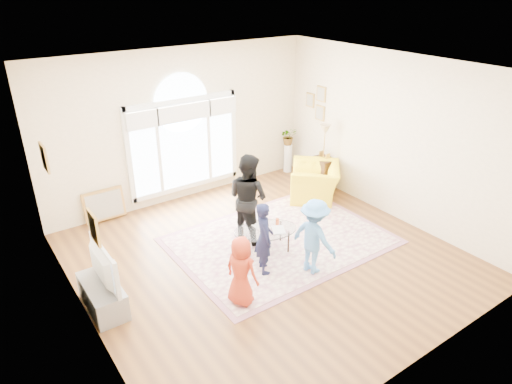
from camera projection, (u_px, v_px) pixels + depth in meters
ground at (267, 257)px, 7.93m from camera, size 6.00×6.00×0.00m
room_shell at (186, 130)px, 9.35m from camera, size 6.00×6.00×6.00m
area_rug at (280, 240)px, 8.41m from camera, size 3.60×2.60×0.02m
rug_border at (280, 241)px, 8.41m from camera, size 3.80×2.80×0.01m
tv_console at (103, 296)px, 6.64m from camera, size 0.45×1.00×0.42m
television at (98, 267)px, 6.42m from camera, size 0.17×1.05×0.60m
coffee_table at (265, 230)px, 7.96m from camera, size 1.29×1.03×0.54m
armchair at (315, 182)px, 9.91m from camera, size 1.52×1.53×0.75m
side_cabinet at (323, 173)px, 10.42m from camera, size 0.40×0.50×0.70m
floor_lamp at (325, 135)px, 9.95m from camera, size 0.32×0.32×1.51m
plant_pedestal at (288, 158)px, 11.25m from camera, size 0.20×0.20×0.70m
potted_plant at (289, 136)px, 11.01m from camera, size 0.46×0.43×0.43m
leaning_picture at (107, 220)px, 9.12m from camera, size 0.80×0.14×0.62m
child_red at (241, 271)px, 6.59m from camera, size 0.52×0.63×1.10m
child_navy at (264, 238)px, 7.28m from camera, size 0.43×0.53×1.24m
child_black at (248, 198)px, 8.14m from camera, size 0.80×0.93×1.64m
child_blue at (314, 237)px, 7.27m from camera, size 0.61×0.90×1.28m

